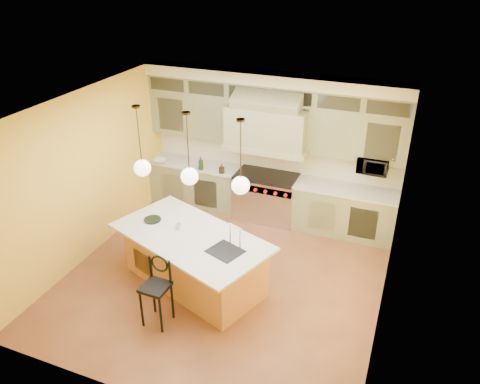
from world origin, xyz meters
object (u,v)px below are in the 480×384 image
at_px(counter_stool, 156,288).
at_px(kitchen_island, 194,258).
at_px(range, 266,196).
at_px(microwave, 373,165).

bearing_deg(counter_stool, kitchen_island, 86.66).
relative_size(range, kitchen_island, 0.43).
bearing_deg(counter_stool, range, 83.59).
bearing_deg(kitchen_island, counter_stool, -74.87).
xyz_separation_m(range, microwave, (1.95, 0.11, 0.96)).
bearing_deg(range, microwave, 3.12).
distance_m(kitchen_island, counter_stool, 1.01).
relative_size(range, counter_stool, 1.12).
xyz_separation_m(range, kitchen_island, (-0.40, -2.40, -0.01)).
height_order(kitchen_island, counter_stool, kitchen_island).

